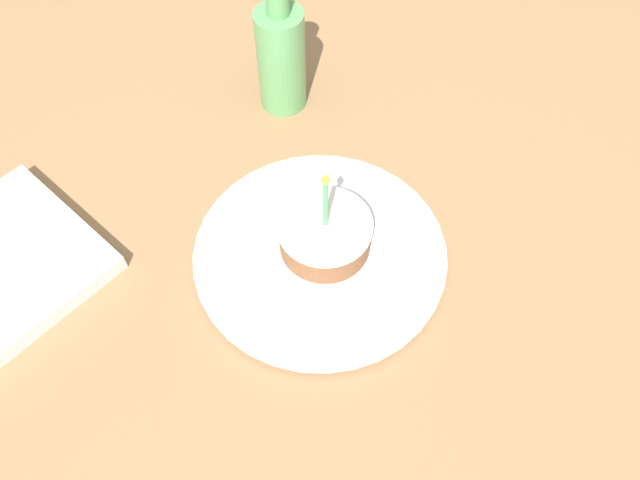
% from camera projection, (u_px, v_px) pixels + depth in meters
% --- Properties ---
extents(ground_plane, '(2.40, 2.40, 0.04)m').
position_uv_depth(ground_plane, '(325.00, 286.00, 0.69)').
color(ground_plane, olive).
rests_on(ground_plane, ground).
extents(plate, '(0.28, 0.28, 0.02)m').
position_uv_depth(plate, '(320.00, 254.00, 0.68)').
color(plate, silver).
rests_on(plate, ground_plane).
extents(cake_slice, '(0.10, 0.10, 0.12)m').
position_uv_depth(cake_slice, '(325.00, 234.00, 0.66)').
color(cake_slice, brown).
rests_on(cake_slice, plate).
extents(fork, '(0.03, 0.17, 0.00)m').
position_uv_depth(fork, '(322.00, 205.00, 0.71)').
color(fork, '#B2B2B7').
rests_on(fork, plate).
extents(bottle, '(0.06, 0.06, 0.19)m').
position_uv_depth(bottle, '(281.00, 56.00, 0.76)').
color(bottle, '#599959').
rests_on(bottle, ground_plane).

